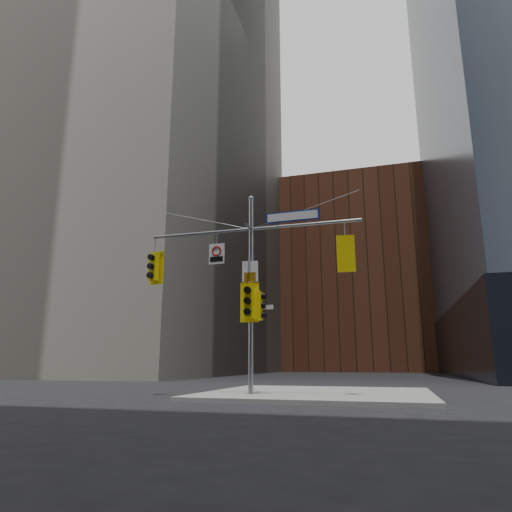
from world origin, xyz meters
The scene contains 14 objects.
ground centered at (0.00, 0.00, 0.00)m, with size 160.00×160.00×0.00m, color black.
sidewalk_corner centered at (2.00, 4.00, 0.07)m, with size 8.00×8.00×0.15m, color gray.
tower_nw centered at (-28.00, 32.00, 40.00)m, with size 36.00×36.00×80.00m, color gray.
brick_midrise centered at (0.00, 58.00, 14.00)m, with size 26.00×20.00×28.00m, color brown.
signal_assembly centered at (0.00, 1.99, 4.42)m, with size 8.00×0.80×7.30m.
traffic_light_west_arm centered at (-3.95, 2.01, 4.80)m, with size 0.63×0.55×1.32m.
traffic_light_east_arm centered at (3.40, 1.99, 4.80)m, with size 0.61×0.52×1.28m.
traffic_light_pole_side centered at (0.32, 2.00, 3.15)m, with size 0.39×0.33×1.00m.
traffic_light_pole_front centered at (0.00, 1.73, 3.28)m, with size 0.67×0.56×1.41m.
street_sign_blade centered at (1.56, 2.00, 6.35)m, with size 1.97×0.09×0.38m.
regulatory_sign_arm centered at (-1.34, 1.97, 5.17)m, with size 0.62×0.09×0.78m.
regulatory_sign_pole centered at (0.00, 1.88, 4.37)m, with size 0.58×0.10×0.76m.
street_blade_ew centered at (0.45, 2.00, 3.09)m, with size 0.75×0.12×0.15m.
street_blade_ns centered at (0.00, 2.45, 2.78)m, with size 0.14×0.82×0.16m.
Camera 1 is at (4.79, -13.43, 1.18)m, focal length 32.00 mm.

